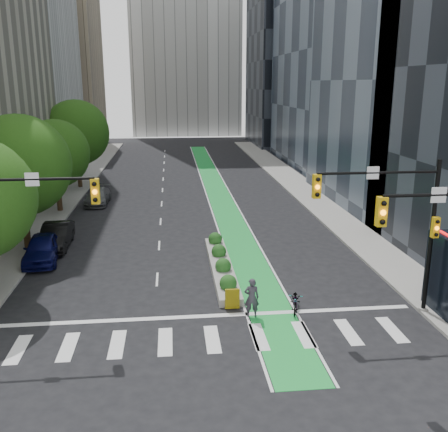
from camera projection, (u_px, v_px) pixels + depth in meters
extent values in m
plane|color=black|center=(210.00, 328.00, 22.23)|extent=(160.00, 160.00, 0.00)
cube|color=gray|center=(58.00, 203.00, 45.02)|extent=(3.60, 90.00, 0.15)
cube|color=gray|center=(313.00, 197.00, 47.44)|extent=(3.60, 90.00, 0.15)
cube|color=green|center=(216.00, 189.00, 51.35)|extent=(2.20, 70.00, 0.01)
cube|color=tan|center=(53.00, 67.00, 80.21)|extent=(14.00, 16.00, 26.00)
cube|color=black|center=(294.00, 62.00, 85.97)|extent=(14.00, 18.00, 28.00)
cylinder|color=black|center=(24.00, 213.00, 31.98)|extent=(0.44, 0.44, 5.04)
sphere|color=#18400D|center=(19.00, 165.00, 31.19)|extent=(6.40, 6.40, 6.40)
cylinder|color=black|center=(58.00, 186.00, 41.66)|extent=(0.44, 0.44, 4.48)
sphere|color=#18400D|center=(55.00, 153.00, 40.95)|extent=(5.60, 5.60, 5.60)
cylinder|color=black|center=(79.00, 163.00, 51.17)|extent=(0.44, 0.44, 5.15)
sphere|color=#18400D|center=(76.00, 133.00, 50.36)|extent=(6.60, 6.60, 6.60)
cylinder|color=black|center=(25.00, 179.00, 20.19)|extent=(5.50, 0.12, 0.12)
cube|color=gold|center=(95.00, 191.00, 20.61)|extent=(0.34, 0.28, 1.05)
sphere|color=orange|center=(95.00, 192.00, 20.46)|extent=(0.20, 0.20, 0.20)
cube|color=white|center=(32.00, 179.00, 20.19)|extent=(0.55, 0.04, 0.55)
cylinder|color=black|center=(431.00, 237.00, 22.79)|extent=(0.20, 0.20, 7.20)
cylinder|color=black|center=(379.00, 173.00, 21.72)|extent=(5.50, 0.12, 0.12)
cube|color=gold|center=(317.00, 186.00, 21.58)|extent=(0.34, 0.28, 1.05)
sphere|color=orange|center=(318.00, 187.00, 21.43)|extent=(0.20, 0.20, 0.20)
cube|color=gold|center=(435.00, 227.00, 22.41)|extent=(0.30, 0.24, 0.95)
cube|color=white|center=(373.00, 173.00, 21.66)|extent=(0.55, 0.04, 0.55)
cylinder|color=black|center=(444.00, 195.00, 17.45)|extent=(4.50, 0.12, 0.12)
cube|color=gold|center=(381.00, 212.00, 17.36)|extent=(0.34, 0.28, 1.05)
sphere|color=orange|center=(383.00, 213.00, 17.21)|extent=(0.20, 0.20, 0.20)
cube|color=white|center=(439.00, 195.00, 17.40)|extent=(0.55, 0.04, 0.55)
cube|color=gray|center=(221.00, 267.00, 29.03)|extent=(1.20, 10.00, 0.40)
cube|color=yellow|center=(232.00, 299.00, 23.94)|extent=(0.70, 0.12, 1.00)
sphere|color=#194C19|center=(228.00, 283.00, 25.55)|extent=(0.90, 0.90, 0.90)
sphere|color=#194C19|center=(223.00, 266.00, 27.95)|extent=(0.90, 0.90, 0.90)
sphere|color=#194C19|center=(219.00, 251.00, 30.35)|extent=(0.90, 0.90, 0.90)
sphere|color=#194C19|center=(215.00, 239.00, 32.75)|extent=(0.90, 0.90, 0.90)
imported|color=gray|center=(295.00, 301.00, 23.85)|extent=(1.14, 2.00, 1.00)
imported|color=#35303A|center=(252.00, 298.00, 23.09)|extent=(0.72, 0.50, 1.91)
imported|color=#0C0E48|center=(42.00, 248.00, 30.36)|extent=(2.34, 4.99, 1.65)
imported|color=black|center=(56.00, 236.00, 32.93)|extent=(1.83, 4.91, 1.60)
imported|color=#515456|center=(98.00, 196.00, 44.84)|extent=(2.07, 4.82, 1.38)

